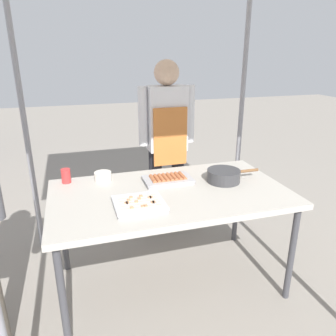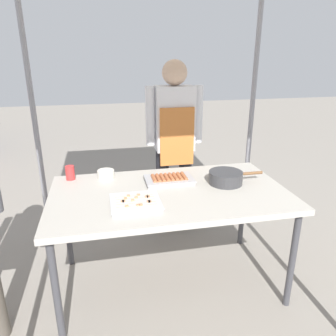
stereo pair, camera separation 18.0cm
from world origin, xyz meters
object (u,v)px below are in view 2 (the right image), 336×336
Objects in this scene: tray_meat_skewers at (136,203)px; drink_cup_near_edge at (70,173)px; condiment_bowl at (106,174)px; cooking_wok at (226,177)px; vendor_woman at (174,135)px; stall_table at (169,198)px; tray_grilled_sausages at (169,179)px.

tray_meat_skewers is 2.96× the size of drink_cup_near_edge.
condiment_bowl is 0.26m from drink_cup_near_edge.
vendor_woman is at bearing 105.65° from cooking_wok.
condiment_bowl is at bearing 108.53° from tray_meat_skewers.
condiment_bowl is 0.08× the size of vendor_woman.
drink_cup_near_edge is (-0.67, 0.36, 0.10)m from stall_table.
stall_table is 0.31m from tray_meat_skewers.
tray_meat_skewers is at bearing -71.47° from condiment_bowl.
stall_table is at bearing -28.39° from drink_cup_near_edge.
cooking_wok reaches higher than tray_grilled_sausages.
tray_grilled_sausages is 0.73m from drink_cup_near_edge.
condiment_bowl reaches higher than tray_grilled_sausages.
stall_table is at bearing -38.11° from condiment_bowl.
vendor_woman is (0.63, 0.48, 0.15)m from condiment_bowl.
tray_grilled_sausages is at bearing 49.17° from tray_meat_skewers.
vendor_woman is at bearing 64.29° from tray_meat_skewers.
condiment_bowl reaches higher than tray_meat_skewers.
drink_cup_near_edge is (-0.26, 0.04, 0.02)m from condiment_bowl.
drink_cup_near_edge reaches higher than tray_grilled_sausages.
condiment_bowl is (-0.45, 0.17, 0.01)m from tray_grilled_sausages.
vendor_woman reaches higher than tray_grilled_sausages.
stall_table is 4.61× the size of tray_grilled_sausages.
vendor_woman is at bearing 26.23° from drink_cup_near_edge.
cooking_wok is at bearing 7.26° from stall_table.
cooking_wok reaches higher than condiment_bowl.
condiment_bowl is at bearing -8.45° from drink_cup_near_edge.
vendor_woman reaches higher than cooking_wok.
tray_grilled_sausages is (0.03, 0.16, 0.07)m from stall_table.
stall_table is 0.77m from drink_cup_near_edge.
cooking_wok is at bearing 18.08° from tray_meat_skewers.
vendor_woman is (0.18, 0.64, 0.16)m from tray_grilled_sausages.
tray_meat_skewers is at bearing -161.92° from cooking_wok.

